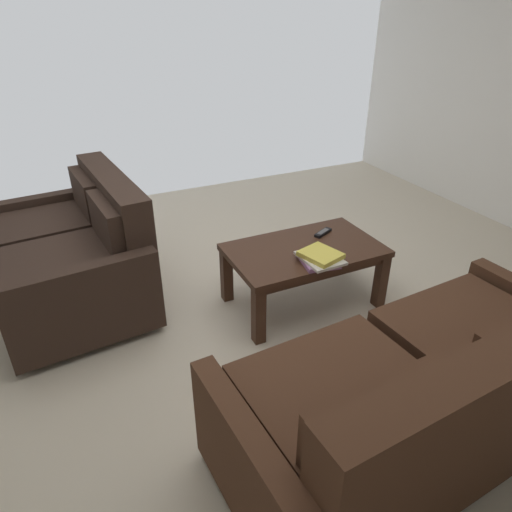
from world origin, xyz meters
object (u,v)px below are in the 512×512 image
coffee_table (304,257)px  book_stack (320,258)px  loveseat_near (75,254)px  tv_remote (323,233)px  sofa_main (427,395)px

coffee_table → book_stack: bearing=84.7°
book_stack → loveseat_near: bearing=-33.9°
book_stack → tv_remote: book_stack is taller
sofa_main → tv_remote: 1.45m
sofa_main → coffee_table: (-0.14, -1.28, 0.01)m
loveseat_near → book_stack: 1.64m
loveseat_near → tv_remote: 1.70m
loveseat_near → coffee_table: bearing=153.0°
loveseat_near → coffee_table: (-1.38, 0.70, 0.00)m
loveseat_near → book_stack: size_ratio=4.84×
sofa_main → book_stack: 1.09m
sofa_main → coffee_table: 1.29m
coffee_table → book_stack: size_ratio=3.45×
loveseat_near → book_stack: loveseat_near is taller
book_stack → sofa_main: bearing=83.6°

